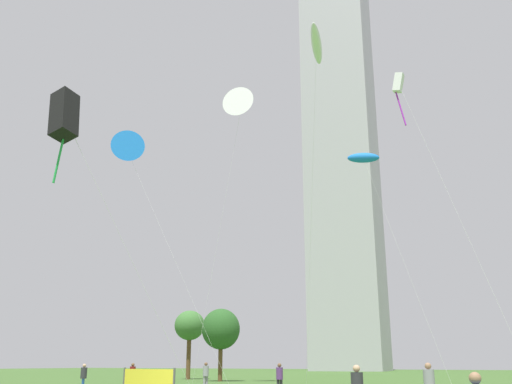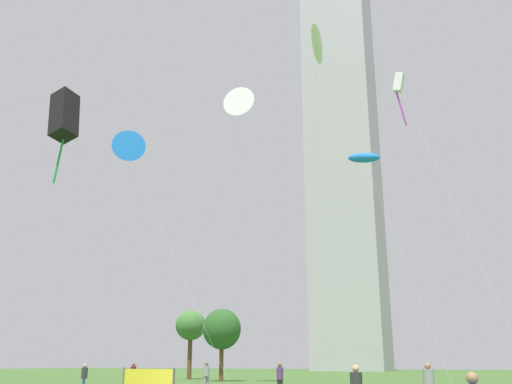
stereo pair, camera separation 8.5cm
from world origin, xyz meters
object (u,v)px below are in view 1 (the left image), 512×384
Objects in this scene: kite_flying_0 at (316,44)px; kite_flying_4 at (363,158)px; kite_flying_1 at (241,107)px; park_tree_1 at (221,329)px; kite_flying_5 at (127,150)px; distant_highrise_0 at (342,150)px; person_standing_5 at (206,374)px; kite_flying_2 at (399,86)px; park_tree_0 at (190,326)px; person_standing_3 at (280,377)px; kite_flying_6 at (64,116)px; person_standing_2 at (132,374)px; person_standing_4 at (84,376)px; person_standing_1 at (430,384)px.

kite_flying_4 is at bearing 56.14° from kite_flying_0.
kite_flying_1 is 3.90× the size of park_tree_1.
distant_highrise_0 reaches higher than kite_flying_5.
person_standing_5 is 104.75m from distant_highrise_0.
kite_flying_5 is at bearing 167.66° from kite_flying_0.
park_tree_0 is (-28.95, 17.69, -13.76)m from kite_flying_2.
person_standing_3 is at bearing -102.73° from kite_flying_0.
kite_flying_1 is (-2.87, 9.18, 23.84)m from person_standing_5.
park_tree_0 is at bearing 148.46° from park_tree_1.
kite_flying_6 is (-7.47, -20.28, -3.12)m from kite_flying_4.
kite_flying_5 reaches higher than person_standing_2.
park_tree_0 is at bearing 116.89° from kite_flying_6.
park_tree_1 reaches higher than person_standing_2.
kite_flying_2 is (6.57, 5.00, 18.31)m from person_standing_3.
kite_flying_1 is at bearing -65.99° from person_standing_2.
kite_flying_6 is at bearing 173.66° from person_standing_4.
person_standing_2 is at bearing -63.26° from park_tree_0.
person_standing_5 is 0.07× the size of kite_flying_1.
kite_flying_1 reaches higher than kite_flying_4.
park_tree_1 is (6.65, -4.08, -0.70)m from park_tree_0.
kite_flying_6 is at bearing -132.59° from person_standing_1.
kite_flying_6 is 34.20m from park_tree_1.
park_tree_0 is at bearing 142.16° from kite_flying_0.
kite_flying_0 is at bearing -36.67° from kite_flying_1.
kite_flying_6 is (16.36, -22.02, -8.72)m from kite_flying_5.
person_standing_1 is at bearing -62.50° from person_standing_3.
kite_flying_5 is 3.37× the size of park_tree_1.
kite_flying_5 reaches higher than person_standing_1.
person_standing_5 is at bearing -51.65° from park_tree_0.
kite_flying_4 reaches higher than person_standing_1.
person_standing_5 is at bearing -72.66° from kite_flying_1.
park_tree_1 is (-18.79, 11.06, -10.81)m from kite_flying_4.
kite_flying_6 is (-14.45, -4.27, 11.52)m from person_standing_1.
kite_flying_4 reaches higher than park_tree_1.
park_tree_0 is (-12.15, 9.80, -19.33)m from kite_flying_1.
person_standing_4 is 23.28m from kite_flying_4.
kite_flying_4 is (-6.98, 16.01, 14.64)m from person_standing_1.
distant_highrise_0 is (-7.15, 70.33, 45.53)m from park_tree_0.
park_tree_1 is at bearing -45.75° from person_standing_2.
kite_flying_5 reaches higher than kite_flying_6.
kite_flying_2 is at bearing -31.39° from park_tree_1.
kite_flying_1 is at bearing 102.78° from kite_flying_6.
person_standing_4 is at bearing -94.48° from kite_flying_1.
person_standing_3 is at bearing -112.04° from kite_flying_4.
person_standing_3 is at bearing 70.86° from kite_flying_6.
person_standing_4 is at bearing -87.32° from distant_highrise_0.
distant_highrise_0 is at bearing 103.36° from kite_flying_6.
distant_highrise_0 is (-22.16, 89.32, 50.05)m from person_standing_5.
kite_flying_0 is at bearing -37.84° from park_tree_0.
kite_flying_0 reaches higher than person_standing_5.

